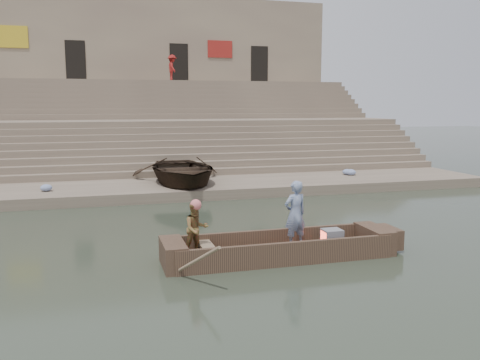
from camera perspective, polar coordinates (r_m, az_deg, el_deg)
name	(u,v)px	position (r m, az deg, el deg)	size (l,w,h in m)	color
ground	(134,251)	(13.25, -11.85, -7.75)	(120.00, 120.00, 0.00)	#283125
lower_landing	(120,191)	(21.02, -13.35, -1.22)	(32.00, 4.00, 0.40)	#81705C
mid_landing	(113,147)	(28.32, -14.07, 3.66)	(32.00, 3.00, 2.80)	#81705C
upper_landing	(109,120)	(35.24, -14.48, 6.51)	(32.00, 3.00, 5.20)	#81705C
ghat_steps	(112,137)	(29.97, -14.19, 4.68)	(32.00, 11.00, 5.20)	#81705C
building_wall	(106,77)	(39.26, -14.78, 11.06)	(32.00, 5.07, 11.20)	#9B8769
main_rowboat	(279,254)	(12.36, 4.42, -8.25)	(5.00, 1.30, 0.22)	brown
rowboat_trim	(287,245)	(12.37, 5.34, -7.30)	(6.04, 2.63, 1.91)	brown
standing_man	(295,214)	(12.39, 6.20, -3.81)	(0.60, 0.39, 1.63)	navy
rowing_man	(196,229)	(11.74, -4.94, -5.48)	(0.60, 0.47, 1.24)	#27762A
television	(331,237)	(12.80, 10.22, -6.34)	(0.46, 0.42, 0.40)	slate
beached_rowboat	(182,170)	(21.25, -6.55, 1.10)	(3.80, 5.32, 1.10)	#2D2116
pedestrian	(172,68)	(35.30, -7.61, 12.35)	(1.13, 0.65, 1.75)	maroon
cloth_bundles	(220,177)	(22.01, -2.26, 0.31)	(18.36, 2.30, 0.26)	#3F5999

